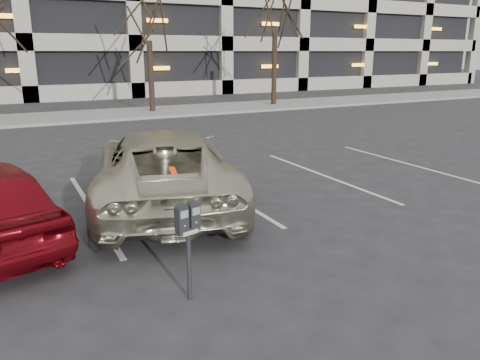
% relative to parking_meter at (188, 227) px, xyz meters
% --- Properties ---
extents(ground, '(140.00, 140.00, 0.00)m').
position_rel_parking_meter_xyz_m(ground, '(0.93, 1.78, -0.96)').
color(ground, '#28282B').
rests_on(ground, ground).
extents(sidewalk, '(80.00, 4.00, 0.12)m').
position_rel_parking_meter_xyz_m(sidewalk, '(0.93, 17.78, -0.90)').
color(sidewalk, gray).
rests_on(sidewalk, ground).
extents(stall_lines, '(16.90, 5.20, 0.00)m').
position_rel_parking_meter_xyz_m(stall_lines, '(-0.47, 4.08, -0.95)').
color(stall_lines, silver).
rests_on(stall_lines, ground).
extents(parking_meter, '(0.34, 0.20, 1.25)m').
position_rel_parking_meter_xyz_m(parking_meter, '(0.00, 0.00, 0.00)').
color(parking_meter, black).
rests_on(parking_meter, ground).
extents(suv_silver, '(3.88, 5.97, 1.54)m').
position_rel_parking_meter_xyz_m(suv_silver, '(0.91, 3.67, -0.19)').
color(suv_silver, beige).
rests_on(suv_silver, ground).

